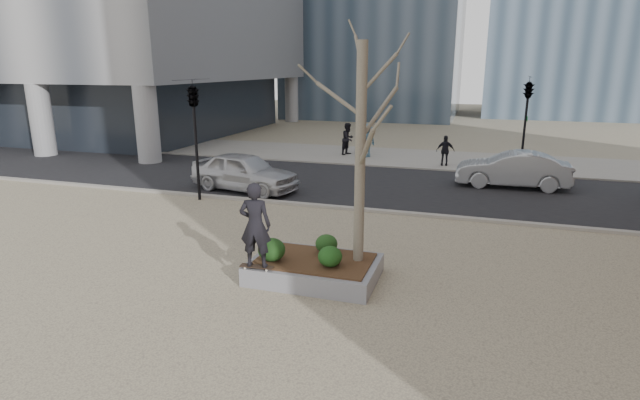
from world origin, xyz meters
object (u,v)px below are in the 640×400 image
(planter, at_px, (314,269))
(police_car, at_px, (245,172))
(skateboarder, at_px, (255,225))
(skateboard, at_px, (257,267))

(planter, xyz_separation_m, police_car, (-5.45, 7.40, 0.57))
(planter, bearing_deg, skateboarder, -141.34)
(planter, height_order, police_car, police_car)
(police_car, bearing_deg, skateboarder, -141.26)
(planter, distance_m, skateboard, 1.43)
(planter, relative_size, skateboard, 3.85)
(skateboard, bearing_deg, police_car, 113.52)
(skateboarder, bearing_deg, skateboard, 180.00)
(police_car, bearing_deg, planter, -132.60)
(skateboard, relative_size, police_car, 0.17)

